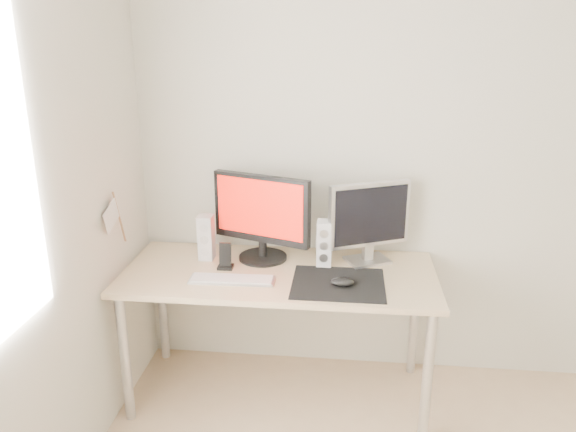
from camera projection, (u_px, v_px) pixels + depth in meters
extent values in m
plane|color=silver|center=(461.00, 161.00, 2.97)|extent=(3.50, 0.00, 3.50)
cube|color=black|center=(338.00, 283.00, 2.73)|extent=(0.45, 0.40, 0.00)
ellipsoid|color=black|center=(342.00, 282.00, 2.70)|extent=(0.11, 0.07, 0.04)
cube|color=#D1B587|center=(279.00, 274.00, 2.88)|extent=(1.60, 0.70, 0.03)
cylinder|color=silver|center=(125.00, 358.00, 2.80)|extent=(0.05, 0.05, 0.70)
cylinder|color=silver|center=(427.00, 377.00, 2.64)|extent=(0.05, 0.05, 0.70)
cylinder|color=silver|center=(162.00, 305.00, 3.34)|extent=(0.05, 0.05, 0.70)
cylinder|color=silver|center=(414.00, 318.00, 3.19)|extent=(0.05, 0.05, 0.70)
cylinder|color=black|center=(263.00, 257.00, 3.04)|extent=(0.33, 0.33, 0.02)
cylinder|color=black|center=(263.00, 245.00, 3.02)|extent=(0.05, 0.05, 0.12)
cube|color=black|center=(262.00, 209.00, 2.94)|extent=(0.53, 0.23, 0.36)
cube|color=red|center=(259.00, 208.00, 2.92)|extent=(0.47, 0.18, 0.30)
cube|color=#B5B6B8|center=(367.00, 260.00, 3.00)|extent=(0.27, 0.24, 0.01)
cube|color=silver|center=(368.00, 250.00, 2.98)|extent=(0.06, 0.06, 0.10)
cube|color=silver|center=(369.00, 214.00, 2.92)|extent=(0.42, 0.23, 0.34)
cube|color=black|center=(371.00, 216.00, 2.90)|extent=(0.37, 0.18, 0.30)
cube|color=silver|center=(206.00, 237.00, 3.00)|extent=(0.08, 0.09, 0.24)
cylinder|color=silver|center=(205.00, 252.00, 2.98)|extent=(0.05, 0.01, 0.05)
cylinder|color=#ACACAE|center=(204.00, 240.00, 2.96)|extent=(0.05, 0.01, 0.05)
cylinder|color=silver|center=(204.00, 228.00, 2.94)|extent=(0.05, 0.01, 0.05)
cube|color=white|center=(324.00, 243.00, 2.92)|extent=(0.08, 0.09, 0.24)
cylinder|color=#AAA9AC|center=(324.00, 258.00, 2.90)|extent=(0.05, 0.01, 0.05)
cylinder|color=#BDBEC0|center=(324.00, 246.00, 2.88)|extent=(0.05, 0.01, 0.05)
cylinder|color=silver|center=(324.00, 234.00, 2.86)|extent=(0.05, 0.01, 0.05)
cube|color=#B6B6B8|center=(232.00, 280.00, 2.76)|extent=(0.42, 0.13, 0.01)
cube|color=white|center=(232.00, 278.00, 2.76)|extent=(0.40, 0.12, 0.01)
cube|color=black|center=(226.00, 267.00, 2.91)|extent=(0.08, 0.07, 0.02)
cube|color=black|center=(225.00, 254.00, 2.89)|extent=(0.06, 0.03, 0.12)
cylinder|color=#A57F54|center=(119.00, 217.00, 2.79)|extent=(0.01, 0.10, 0.29)
cube|color=white|center=(112.00, 215.00, 2.69)|extent=(0.00, 0.19, 0.15)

